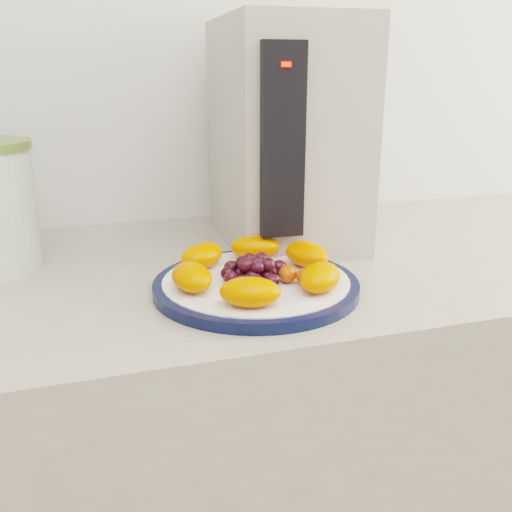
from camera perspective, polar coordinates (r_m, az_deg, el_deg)
name	(u,v)px	position (r m, az deg, el deg)	size (l,w,h in m)	color
wall_back	(137,3)	(1.14, -11.84, 23.53)	(3.50, 0.02, 2.60)	silver
counter	(188,509)	(1.11, -6.84, -23.79)	(3.50, 0.60, 0.90)	#A99E8C
plate_rim	(256,286)	(0.77, 0.00, -2.99)	(0.28, 0.28, 0.01)	#0B1334
plate_face	(256,285)	(0.77, 0.00, -2.92)	(0.25, 0.25, 0.02)	white
appliance_body	(285,134)	(0.98, 2.93, 12.08)	(0.21, 0.29, 0.37)	#A79F92
appliance_panel	(282,143)	(0.82, 2.65, 11.27)	(0.06, 0.02, 0.27)	black
appliance_led	(286,64)	(0.80, 3.02, 18.60)	(0.01, 0.01, 0.01)	#FF0C05
fruit_plate	(258,267)	(0.77, 0.19, -1.13)	(0.24, 0.24, 0.04)	#FF5900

